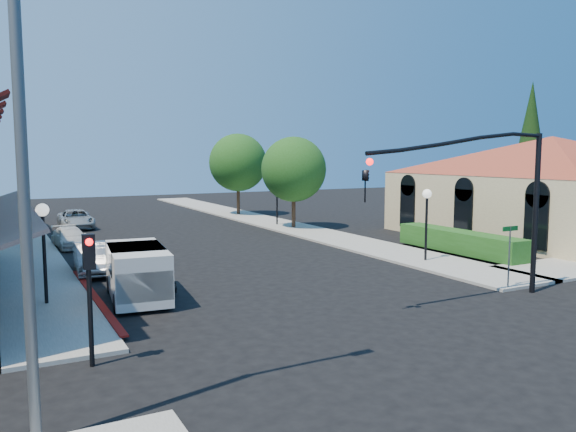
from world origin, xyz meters
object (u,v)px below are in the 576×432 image
conifer_far (530,140)px  signal_mast_arm (496,187)px  parked_car_d (76,219)px  lamppost_right_far (277,189)px  lamppost_left_near (43,228)px  street_name_sign (510,247)px  white_van (137,270)px  lamppost_left_far (22,199)px  street_tree_a (294,169)px  parked_car_c (70,238)px  parked_car_b (92,258)px  lamppost_right_near (427,206)px  street_tree_b (238,163)px  secondary_signal (89,275)px  cobra_streetlight (44,151)px  parked_car_a (149,277)px

conifer_far → signal_mast_arm: (-22.14, -16.50, -2.27)m
parked_car_d → signal_mast_arm: bearing=-67.7°
lamppost_right_far → lamppost_left_near: bearing=-136.7°
street_name_sign → lamppost_left_near: lamppost_left_near is taller
conifer_far → white_van: bearing=-162.4°
lamppost_left_far → street_tree_a: bearing=0.0°
lamppost_right_far → parked_car_d: bearing=157.9°
white_van → parked_car_d: size_ratio=0.95×
street_tree_a → parked_car_d: (-13.60, 7.40, -3.53)m
conifer_far → parked_car_d: (-32.80, 11.40, -5.70)m
street_name_sign → lamppost_left_far: 25.48m
conifer_far → parked_car_c: (-34.20, 2.79, -5.80)m
lamppost_left_near → parked_car_b: (2.30, 5.00, -2.07)m
conifer_far → parked_car_d: 35.19m
white_van → parked_car_d: 22.02m
conifer_far → lamppost_right_near: bearing=-152.9°
lamppost_right_far → conifer_far: bearing=-17.1°
street_tree_b → street_name_sign: size_ratio=2.81×
parked_car_c → parked_car_d: (1.40, 8.60, 0.10)m
lamppost_right_near → parked_car_b: size_ratio=0.88×
street_tree_a → parked_car_c: size_ratio=1.67×
parked_car_d → street_tree_b: bearing=12.2°
street_name_sign → lamppost_left_near: size_ratio=0.70×
secondary_signal → lamppost_left_near: (-0.50, 6.59, 0.42)m
parked_car_c → street_tree_b: bearing=32.3°
street_name_sign → parked_car_b: bearing=141.8°
street_tree_a → secondary_signal: size_ratio=1.95×
street_tree_b → parked_car_b: bearing=-128.3°
secondary_signal → parked_car_c: bearing=84.7°
white_van → lamppost_right_far: bearing=49.9°
lamppost_right_near → parked_car_b: lamppost_right_near is taller
lamppost_left_far → lamppost_right_far: 17.12m
lamppost_right_far → signal_mast_arm: bearing=-96.7°
white_van → cobra_streetlight: bearing=-111.2°
signal_mast_arm → white_van: (-11.36, 5.89, -2.98)m
secondary_signal → parked_car_a: secondary_signal is taller
cobra_streetlight → parked_car_d: size_ratio=1.95×
parked_car_b → parked_car_d: (1.40, 16.40, -0.00)m
lamppost_left_near → white_van: size_ratio=0.79×
street_tree_b → parked_car_b: street_tree_b is taller
white_van → parked_car_c: (-0.69, 13.41, -0.55)m
street_name_sign → conifer_far: bearing=37.6°
conifer_far → street_name_sign: (-20.50, -15.80, -4.66)m
lamppost_right_far → parked_car_a: bearing=-130.9°
street_tree_b → street_tree_a: bearing=-90.0°
lamppost_right_far → white_van: bearing=-130.1°
street_tree_b → lamppost_left_far: street_tree_b is taller
parked_car_b → cobra_streetlight: bearing=-97.3°
street_tree_a → signal_mast_arm: street_tree_a is taller
cobra_streetlight → parked_car_a: cobra_streetlight is taller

